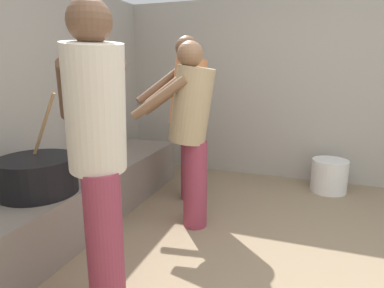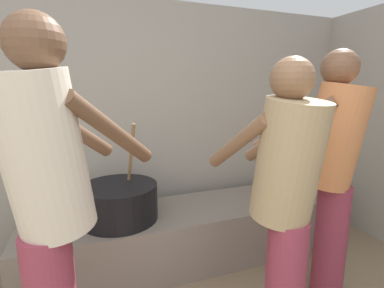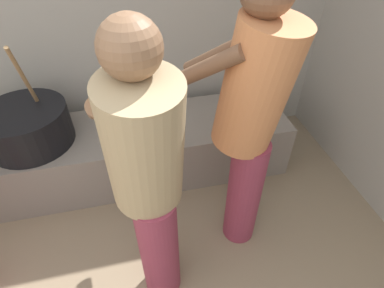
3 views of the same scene
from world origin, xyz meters
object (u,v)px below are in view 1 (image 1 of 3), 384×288
Objects in this scene: cooking_pot_main at (38,175)px; cook_in_cream_shirt at (98,142)px; cook_in_tan_shirt at (191,126)px; cook_in_orange_shirt at (188,110)px; bucket_white_plastic at (329,176)px.

cooking_pot_main is 0.93m from cook_in_cream_shirt.
cook_in_cream_shirt reaches higher than cook_in_tan_shirt.
cooking_pot_main is 1.46m from cook_in_orange_shirt.
cook_in_tan_shirt is at bearing -156.92° from cook_in_orange_shirt.
bucket_white_plastic is (1.24, -1.14, -0.69)m from cook_in_tan_shirt.
bucket_white_plastic is (0.71, -1.37, -0.74)m from cook_in_orange_shirt.
cook_in_orange_shirt is (1.58, 0.09, -0.03)m from cook_in_cream_shirt.
cook_in_tan_shirt reaches higher than bucket_white_plastic.
cook_in_orange_shirt is at bearing 117.56° from bucket_white_plastic.
cook_in_cream_shirt is 4.42× the size of bucket_white_plastic.
bucket_white_plastic is at bearing -46.43° from cooking_pot_main.
cook_in_cream_shirt is 1.59m from cook_in_orange_shirt.
cook_in_tan_shirt is (1.06, -0.14, -0.08)m from cook_in_cream_shirt.
cook_in_cream_shirt is at bearing -176.82° from cook_in_orange_shirt.
cook_in_tan_shirt reaches higher than cooking_pot_main.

